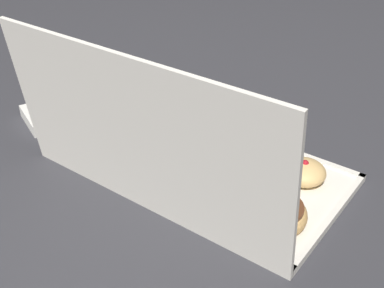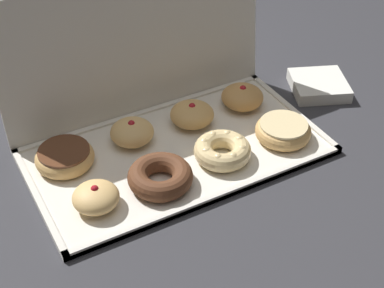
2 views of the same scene
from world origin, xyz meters
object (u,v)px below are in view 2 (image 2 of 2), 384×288
at_px(donut_box, 177,153).
at_px(glazed_ring_donut_3, 283,130).
at_px(jelly_filled_donut_0, 96,197).
at_px(napkin_stack, 319,85).
at_px(chocolate_cake_ring_donut_1, 160,177).
at_px(cruller_donut_2, 222,150).
at_px(jelly_filled_donut_5, 132,132).
at_px(jelly_filled_donut_6, 192,114).
at_px(jelly_filled_donut_7, 242,97).
at_px(chocolate_frosted_donut_4, 65,157).

distance_m(donut_box, glazed_ring_donut_3, 0.22).
xyz_separation_m(jelly_filled_donut_0, napkin_stack, (0.58, 0.11, -0.02)).
xyz_separation_m(chocolate_cake_ring_donut_1, cruller_donut_2, (0.14, 0.01, 0.00)).
bearing_deg(jelly_filled_donut_5, napkin_stack, -2.77).
xyz_separation_m(cruller_donut_2, napkin_stack, (0.32, 0.11, -0.02)).
bearing_deg(chocolate_cake_ring_donut_1, jelly_filled_donut_6, 44.11).
bearing_deg(cruller_donut_2, glazed_ring_donut_3, -1.68).
relative_size(jelly_filled_donut_0, jelly_filled_donut_5, 0.95).
bearing_deg(jelly_filled_donut_7, cruller_donut_2, -134.68).
height_order(jelly_filled_donut_5, napkin_stack, jelly_filled_donut_5).
relative_size(chocolate_cake_ring_donut_1, napkin_stack, 1.00).
bearing_deg(chocolate_frosted_donut_4, cruller_donut_2, -25.39).
xyz_separation_m(chocolate_cake_ring_donut_1, jelly_filled_donut_6, (0.14, 0.14, 0.00)).
height_order(jelly_filled_donut_0, napkin_stack, jelly_filled_donut_0).
bearing_deg(cruller_donut_2, chocolate_cake_ring_donut_1, -175.98).
distance_m(glazed_ring_donut_3, jelly_filled_donut_7, 0.13).
distance_m(jelly_filled_donut_0, jelly_filled_donut_7, 0.41).
relative_size(cruller_donut_2, chocolate_frosted_donut_4, 0.99).
bearing_deg(glazed_ring_donut_3, jelly_filled_donut_5, 153.32).
xyz_separation_m(jelly_filled_donut_5, jelly_filled_donut_6, (0.13, -0.00, -0.00)).
bearing_deg(jelly_filled_donut_7, jelly_filled_donut_5, 179.71).
distance_m(chocolate_frosted_donut_4, jelly_filled_donut_7, 0.40).
relative_size(chocolate_frosted_donut_4, napkin_stack, 0.94).
bearing_deg(glazed_ring_donut_3, jelly_filled_donut_0, -179.72).
bearing_deg(jelly_filled_donut_5, chocolate_cake_ring_donut_1, -93.13).
bearing_deg(jelly_filled_donut_7, glazed_ring_donut_3, -85.31).
height_order(cruller_donut_2, napkin_stack, cruller_donut_2).
bearing_deg(chocolate_cake_ring_donut_1, chocolate_frosted_donut_4, 133.95).
height_order(glazed_ring_donut_3, jelly_filled_donut_7, jelly_filled_donut_7).
relative_size(cruller_donut_2, jelly_filled_donut_6, 1.22).
xyz_separation_m(donut_box, chocolate_cake_ring_donut_1, (-0.07, -0.07, 0.02)).
relative_size(chocolate_frosted_donut_4, jelly_filled_donut_7, 1.24).
xyz_separation_m(chocolate_cake_ring_donut_1, chocolate_frosted_donut_4, (-0.13, 0.14, -0.00)).
bearing_deg(jelly_filled_donut_7, chocolate_frosted_donut_4, -179.80).
relative_size(cruller_donut_2, jelly_filled_donut_7, 1.23).
bearing_deg(jelly_filled_donut_5, jelly_filled_donut_6, -1.61).
relative_size(jelly_filled_donut_7, napkin_stack, 0.76).
height_order(cruller_donut_2, glazed_ring_donut_3, cruller_donut_2).
height_order(chocolate_cake_ring_donut_1, glazed_ring_donut_3, chocolate_cake_ring_donut_1).
distance_m(cruller_donut_2, jelly_filled_donut_5, 0.18).
relative_size(cruller_donut_2, napkin_stack, 0.93).
distance_m(glazed_ring_donut_3, chocolate_frosted_donut_4, 0.43).
relative_size(jelly_filled_donut_5, jelly_filled_donut_7, 0.96).
bearing_deg(napkin_stack, jelly_filled_donut_7, 173.96).
relative_size(jelly_filled_donut_6, napkin_stack, 0.76).
relative_size(donut_box, jelly_filled_donut_0, 6.91).
relative_size(donut_box, jelly_filled_donut_6, 6.29).
height_order(cruller_donut_2, jelly_filled_donut_7, jelly_filled_donut_7).
bearing_deg(glazed_ring_donut_3, jelly_filled_donut_7, 94.69).
height_order(glazed_ring_donut_3, jelly_filled_donut_6, jelly_filled_donut_6).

